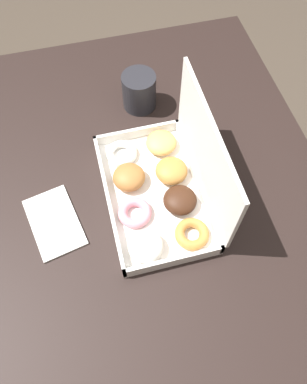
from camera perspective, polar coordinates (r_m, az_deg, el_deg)
ground_plane at (r=1.61m, az=0.67°, el=-15.46°), size 8.00×8.00×0.00m
dining_table at (r=0.97m, az=1.08°, el=-5.91°), size 1.27×0.85×0.78m
donut_box at (r=0.86m, az=1.62°, el=1.22°), size 0.36×0.23×0.24m
coffee_mug at (r=1.03m, az=-2.20°, el=15.17°), size 0.09×0.09×0.10m
paper_napkin at (r=0.89m, az=-14.87°, el=-4.46°), size 0.18×0.14×0.01m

